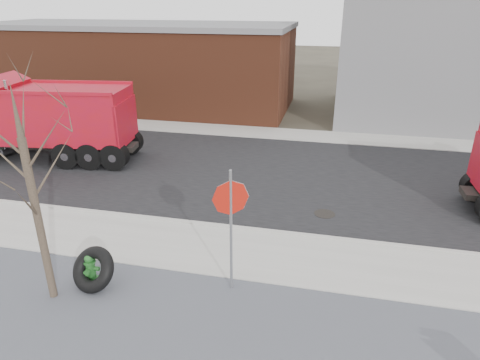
% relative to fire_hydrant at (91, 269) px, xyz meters
% --- Properties ---
extents(ground, '(120.00, 120.00, 0.00)m').
position_rel_fire_hydrant_xyz_m(ground, '(2.59, 1.88, -0.38)').
color(ground, '#383328').
rests_on(ground, ground).
extents(gravel_verge, '(60.00, 5.00, 0.03)m').
position_rel_fire_hydrant_xyz_m(gravel_verge, '(2.59, -1.62, -0.37)').
color(gravel_verge, slate).
rests_on(gravel_verge, ground).
extents(sidewalk, '(60.00, 2.50, 0.06)m').
position_rel_fire_hydrant_xyz_m(sidewalk, '(2.59, 2.13, -0.35)').
color(sidewalk, '#9E9B93').
rests_on(sidewalk, ground).
extents(curb, '(60.00, 0.15, 0.11)m').
position_rel_fire_hydrant_xyz_m(curb, '(2.59, 3.43, -0.33)').
color(curb, '#9E9B93').
rests_on(curb, ground).
extents(road, '(60.00, 9.40, 0.02)m').
position_rel_fire_hydrant_xyz_m(road, '(2.59, 8.18, -0.37)').
color(road, black).
rests_on(road, ground).
extents(far_sidewalk, '(60.00, 2.00, 0.06)m').
position_rel_fire_hydrant_xyz_m(far_sidewalk, '(2.59, 13.88, -0.35)').
color(far_sidewalk, '#9E9B93').
rests_on(far_sidewalk, ground).
extents(building_grey, '(12.00, 10.00, 8.00)m').
position_rel_fire_hydrant_xyz_m(building_grey, '(11.59, 19.88, 3.62)').
color(building_grey, slate).
rests_on(building_grey, ground).
extents(building_brick, '(20.20, 8.20, 5.30)m').
position_rel_fire_hydrant_xyz_m(building_brick, '(-7.41, 18.88, 2.27)').
color(building_brick, '#5E2C1B').
rests_on(building_brick, ground).
extents(bare_tree, '(3.20, 3.20, 5.20)m').
position_rel_fire_hydrant_xyz_m(bare_tree, '(-0.61, -0.72, 2.91)').
color(bare_tree, '#382D23').
rests_on(bare_tree, ground).
extents(fire_hydrant, '(0.47, 0.46, 0.84)m').
position_rel_fire_hydrant_xyz_m(fire_hydrant, '(0.00, 0.00, 0.00)').
color(fire_hydrant, '#296D2A').
rests_on(fire_hydrant, ground).
extents(truck_tire, '(1.34, 1.19, 1.11)m').
position_rel_fire_hydrant_xyz_m(truck_tire, '(0.18, -0.15, 0.13)').
color(truck_tire, black).
rests_on(truck_tire, ground).
extents(stop_sign, '(0.78, 0.42, 3.16)m').
position_rel_fire_hydrant_xyz_m(stop_sign, '(3.50, 0.55, 1.74)').
color(stop_sign, gray).
rests_on(stop_sign, ground).
extents(dump_truck_red_b, '(8.74, 3.52, 3.64)m').
position_rel_fire_hydrant_xyz_m(dump_truck_red_b, '(-6.66, 7.81, 1.47)').
color(dump_truck_red_b, black).
rests_on(dump_truck_red_b, ground).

